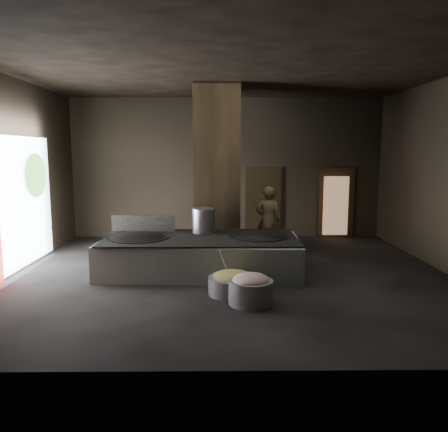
{
  "coord_description": "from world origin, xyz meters",
  "views": [
    {
      "loc": [
        -0.24,
        -9.74,
        2.79
      ],
      "look_at": [
        -0.13,
        0.67,
        1.25
      ],
      "focal_mm": 35.0,
      "sensor_mm": 36.0,
      "label": 1
    }
  ],
  "objects_px": {
    "hearth_platform": "(201,255)",
    "cook": "(268,220)",
    "stock_pot": "(204,220)",
    "veg_basin": "(233,285)",
    "wok_right": "(259,240)",
    "wok_left": "(138,241)",
    "meat_basin": "(251,292)"
  },
  "relations": [
    {
      "from": "hearth_platform",
      "to": "cook",
      "type": "bearing_deg",
      "value": 48.28
    },
    {
      "from": "stock_pot",
      "to": "veg_basin",
      "type": "bearing_deg",
      "value": -73.56
    },
    {
      "from": "hearth_platform",
      "to": "wok_right",
      "type": "bearing_deg",
      "value": 4.96
    },
    {
      "from": "wok_left",
      "to": "hearth_platform",
      "type": "bearing_deg",
      "value": 1.97
    },
    {
      "from": "veg_basin",
      "to": "meat_basin",
      "type": "height_order",
      "value": "meat_basin"
    },
    {
      "from": "wok_right",
      "to": "stock_pot",
      "type": "xyz_separation_m",
      "value": [
        -1.3,
        0.5,
        0.38
      ]
    },
    {
      "from": "wok_right",
      "to": "stock_pot",
      "type": "distance_m",
      "value": 1.44
    },
    {
      "from": "hearth_platform",
      "to": "meat_basin",
      "type": "height_order",
      "value": "hearth_platform"
    },
    {
      "from": "stock_pot",
      "to": "meat_basin",
      "type": "distance_m",
      "value": 3.05
    },
    {
      "from": "wok_right",
      "to": "cook",
      "type": "relative_size",
      "value": 0.71
    },
    {
      "from": "cook",
      "to": "wok_right",
      "type": "bearing_deg",
      "value": 83.44
    },
    {
      "from": "stock_pot",
      "to": "veg_basin",
      "type": "xyz_separation_m",
      "value": [
        0.64,
        -2.18,
        -0.95
      ]
    },
    {
      "from": "stock_pot",
      "to": "wok_right",
      "type": "bearing_deg",
      "value": -21.04
    },
    {
      "from": "veg_basin",
      "to": "meat_basin",
      "type": "xyz_separation_m",
      "value": [
        0.32,
        -0.57,
        0.05
      ]
    },
    {
      "from": "hearth_platform",
      "to": "wok_left",
      "type": "xyz_separation_m",
      "value": [
        -1.45,
        -0.05,
        0.36
      ]
    },
    {
      "from": "wok_left",
      "to": "meat_basin",
      "type": "relative_size",
      "value": 1.74
    },
    {
      "from": "wok_right",
      "to": "wok_left",
      "type": "bearing_deg",
      "value": -177.95
    },
    {
      "from": "hearth_platform",
      "to": "stock_pot",
      "type": "relative_size",
      "value": 7.67
    },
    {
      "from": "hearth_platform",
      "to": "stock_pot",
      "type": "xyz_separation_m",
      "value": [
        0.05,
        0.55,
        0.74
      ]
    },
    {
      "from": "wok_left",
      "to": "wok_right",
      "type": "height_order",
      "value": "wok_left"
    },
    {
      "from": "meat_basin",
      "to": "cook",
      "type": "bearing_deg",
      "value": 79.36
    },
    {
      "from": "stock_pot",
      "to": "hearth_platform",
      "type": "bearing_deg",
      "value": -95.19
    },
    {
      "from": "stock_pot",
      "to": "cook",
      "type": "height_order",
      "value": "cook"
    },
    {
      "from": "stock_pot",
      "to": "cook",
      "type": "xyz_separation_m",
      "value": [
        1.71,
        1.24,
        -0.2
      ]
    },
    {
      "from": "wok_right",
      "to": "cook",
      "type": "bearing_deg",
      "value": 76.68
    },
    {
      "from": "hearth_platform",
      "to": "meat_basin",
      "type": "xyz_separation_m",
      "value": [
        1.01,
        -2.2,
        -0.17
      ]
    },
    {
      "from": "wok_right",
      "to": "meat_basin",
      "type": "relative_size",
      "value": 1.62
    },
    {
      "from": "wok_right",
      "to": "hearth_platform",
      "type": "bearing_deg",
      "value": -177.88
    },
    {
      "from": "hearth_platform",
      "to": "wok_right",
      "type": "relative_size",
      "value": 3.41
    },
    {
      "from": "stock_pot",
      "to": "cook",
      "type": "bearing_deg",
      "value": 35.89
    },
    {
      "from": "wok_left",
      "to": "veg_basin",
      "type": "relative_size",
      "value": 1.49
    },
    {
      "from": "stock_pot",
      "to": "veg_basin",
      "type": "distance_m",
      "value": 2.46
    }
  ]
}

